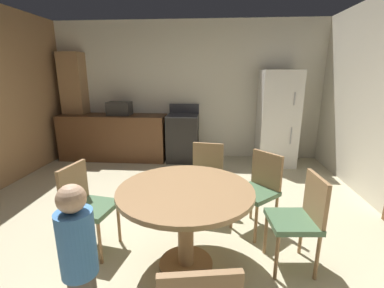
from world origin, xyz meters
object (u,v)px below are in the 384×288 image
(refrigerator, at_px, (277,118))
(microwave, at_px, (120,108))
(chair_west, at_px, (85,202))
(chair_north, at_px, (206,175))
(oven_range, at_px, (183,137))
(chair_northeast, at_px, (259,187))
(person_child, at_px, (79,262))
(chair_east, at_px, (301,216))
(dining_table, at_px, (186,206))

(refrigerator, distance_m, microwave, 3.05)
(chair_west, bearing_deg, chair_north, 45.59)
(oven_range, distance_m, chair_northeast, 2.61)
(refrigerator, bearing_deg, person_child, -118.42)
(chair_east, distance_m, chair_northeast, 0.65)
(oven_range, height_order, chair_northeast, oven_range)
(chair_west, bearing_deg, microwave, 112.33)
(oven_range, xyz_separation_m, chair_northeast, (1.10, -2.36, 0.03))
(oven_range, relative_size, chair_north, 1.26)
(chair_northeast, height_order, person_child, person_child)
(refrigerator, relative_size, dining_table, 1.52)
(refrigerator, xyz_separation_m, person_child, (-2.01, -3.71, -0.30))
(dining_table, height_order, chair_east, chair_east)
(chair_west, bearing_deg, dining_table, 0.00)
(dining_table, height_order, person_child, person_child)
(chair_east, xyz_separation_m, chair_north, (-0.84, 0.91, 0.00))
(oven_range, height_order, chair_east, oven_range)
(chair_northeast, relative_size, person_child, 0.80)
(refrigerator, height_order, chair_northeast, refrigerator)
(chair_west, bearing_deg, chair_northeast, 26.13)
(oven_range, relative_size, chair_northeast, 1.26)
(chair_west, relative_size, chair_northeast, 1.00)
(person_child, bearing_deg, chair_west, 62.86)
(oven_range, height_order, dining_table, oven_range)
(chair_northeast, bearing_deg, chair_north, -70.54)
(chair_northeast, relative_size, chair_north, 1.00)
(microwave, distance_m, chair_west, 2.98)
(oven_range, distance_m, chair_east, 3.26)
(dining_table, relative_size, chair_west, 1.33)
(refrigerator, distance_m, chair_northeast, 2.44)
(oven_range, relative_size, microwave, 2.50)
(dining_table, xyz_separation_m, person_child, (-0.58, -0.73, -0.02))
(dining_table, bearing_deg, chair_east, 4.49)
(oven_range, xyz_separation_m, person_child, (-0.21, -3.76, 0.11))
(chair_northeast, bearing_deg, chair_east, 71.05)
(microwave, height_order, chair_west, microwave)
(microwave, xyz_separation_m, chair_west, (0.63, -2.86, -0.53))
(chair_east, bearing_deg, microwave, -52.99)
(chair_east, height_order, person_child, person_child)
(microwave, bearing_deg, oven_range, 0.17)
(oven_range, distance_m, chair_north, 2.11)
(microwave, xyz_separation_m, chair_northeast, (2.35, -2.36, -0.53))
(chair_west, bearing_deg, chair_east, 7.18)
(oven_range, xyz_separation_m, chair_north, (0.52, -2.05, 0.03))
(chair_east, height_order, chair_northeast, same)
(chair_west, xyz_separation_m, person_child, (0.40, -0.90, 0.08))
(chair_west, relative_size, person_child, 0.80)
(chair_west, relative_size, chair_east, 1.00)
(refrigerator, bearing_deg, chair_northeast, -106.58)
(chair_west, height_order, person_child, person_child)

